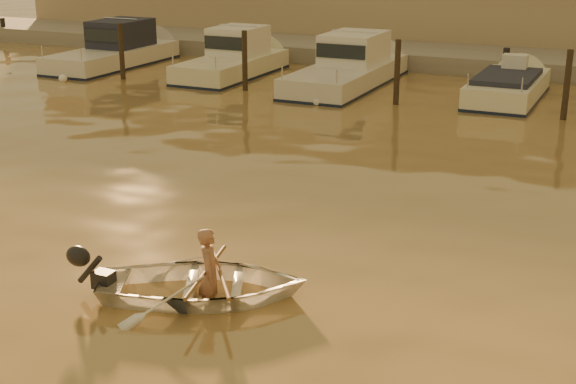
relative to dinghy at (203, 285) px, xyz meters
The scene contains 19 objects.
ground_plane 1.48m from the dinghy, 157.23° to the left, with size 160.00×160.00×0.00m, color olive.
dinghy is the anchor object (origin of this frame).
person 0.22m from the dinghy, 24.36° to the left, with size 0.51×0.33×1.39m, color #9C6A4E.
outboard_motor 1.50m from the dinghy, 155.64° to the right, with size 0.90×0.40×0.70m, color black, non-canonical shape.
oar_port 0.33m from the dinghy, 24.36° to the left, with size 0.06×0.06×2.10m, color brown.
oar_starboard 0.23m from the dinghy, 24.36° to the left, with size 0.06×0.06×2.10m, color brown.
moored_boat_0 21.64m from the dinghy, 130.02° to the left, with size 2.21×7.06×1.75m, color silver, non-canonical shape.
moored_boat_1 18.66m from the dinghy, 117.34° to the left, with size 2.10×6.31×1.75m, color beige, non-canonical shape.
moored_boat_2 17.06m from the dinghy, 103.67° to the left, with size 2.29×7.68×1.75m, color beige, non-canonical shape.
moored_boat_3 16.63m from the dinghy, 84.97° to the left, with size 1.96×5.69×0.95m, color beige, non-canonical shape.
piling_0 18.64m from the dinghy, 129.52° to the left, with size 0.18×0.18×2.20m, color #2D2319.
piling_1 15.93m from the dinghy, 115.50° to the left, with size 0.18×0.18×2.20m, color #2D2319.
piling_2 14.47m from the dinghy, 96.16° to the left, with size 0.18×0.18×2.20m, color #2D2319.
piling_3 14.79m from the dinghy, 76.50° to the left, with size 0.18×0.18×2.20m, color #2D2319.
fender_a 18.83m from the dinghy, 135.96° to the left, with size 0.30×0.30×0.30m, color white.
fender_b 16.93m from the dinghy, 122.51° to the left, with size 0.30×0.30×0.30m, color orange.
fender_c 13.74m from the dinghy, 105.69° to the left, with size 0.30×0.30×0.30m, color silver.
fender_d 14.35m from the dinghy, 84.17° to the left, with size 0.30×0.30×0.30m, color orange.
quay 22.11m from the dinghy, 93.51° to the left, with size 52.00×4.00×1.00m, color gray.
Camera 1 is at (7.06, -9.91, 5.26)m, focal length 50.00 mm.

